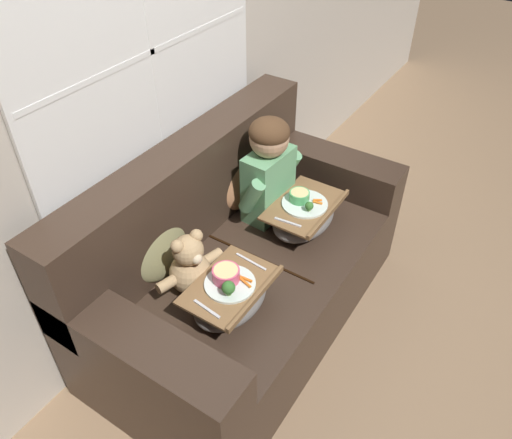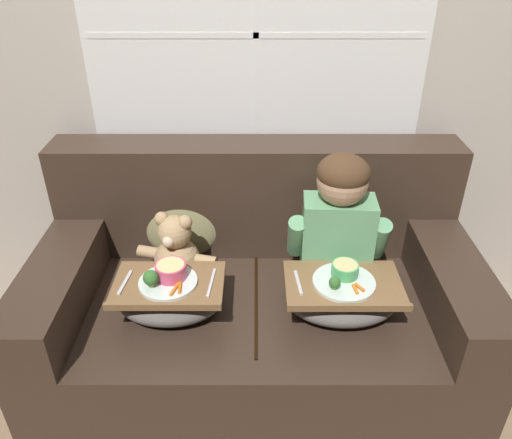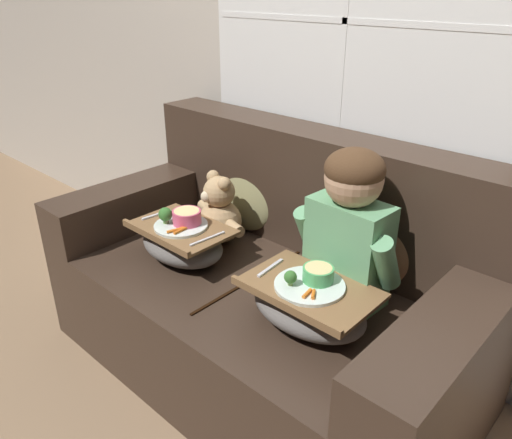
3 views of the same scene
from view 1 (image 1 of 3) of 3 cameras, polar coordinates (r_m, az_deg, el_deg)
ground_plane at (r=2.87m, az=-0.62°, el=-10.83°), size 14.00×14.00×0.00m
wall_back_with_window at (r=2.36m, az=-12.39°, el=16.12°), size 8.00×0.08×2.60m
couch at (r=2.63m, az=-1.93°, el=-5.27°), size 1.78×0.95×0.99m
throw_pillow_behind_child at (r=2.75m, az=-1.87°, el=5.09°), size 0.39×0.19×0.40m
throw_pillow_behind_teddy at (r=2.35m, az=-11.16°, el=-2.81°), size 0.36×0.17×0.37m
child_figure at (r=2.59m, az=1.48°, el=6.29°), size 0.42×0.21×0.58m
teddy_bear at (r=2.28m, az=-7.49°, el=-5.45°), size 0.35×0.25×0.33m
lap_tray_child at (r=2.64m, az=5.48°, el=0.53°), size 0.45×0.30×0.22m
lap_tray_teddy at (r=2.22m, az=-2.94°, el=-8.59°), size 0.42×0.29×0.23m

